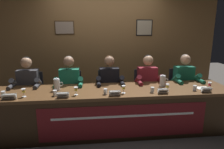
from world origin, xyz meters
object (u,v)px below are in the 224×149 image
Objects in this scene: nameplate_left at (63,95)px; panelist_center at (110,83)px; nameplate_far_right at (206,90)px; document_stack_far_right at (203,88)px; chair_right at (145,93)px; juice_glass_far_right at (210,84)px; water_cup_far_left at (3,94)px; water_pitcher_left_side at (57,84)px; chair_far_right at (180,91)px; nameplate_far_left at (9,97)px; water_cup_far_right at (195,88)px; chair_left at (71,95)px; panelist_far_right at (185,81)px; nameplate_right at (163,91)px; water_cup_left at (55,93)px; water_pitcher_right_side at (163,81)px; water_cup_center at (105,92)px; chair_center at (109,94)px; nameplate_center at (115,93)px; conference_table at (113,104)px; juice_glass_far_left at (24,91)px; juice_glass_center at (124,88)px; juice_glass_right at (167,86)px; juice_glass_left at (76,89)px; panelist_far_left at (27,86)px; panelist_right at (148,82)px; water_cup_right at (152,90)px; chair_far_left at (32,97)px.

nameplate_left is 1.06m from panelist_center.
nameplate_far_right is 0.20m from document_stack_far_right.
chair_right is 1.23m from juice_glass_far_right.
water_cup_far_left is 0.78m from water_pitcher_left_side.
water_pitcher_left_side is at bearing -166.78° from chair_far_right.
chair_right is (2.25, 0.92, -0.33)m from nameplate_far_left.
water_cup_far_right is at bearing -0.59° from water_cup_far_left.
panelist_far_right is (2.21, -0.20, 0.28)m from chair_left.
nameplate_right is at bearing 178.76° from nameplate_far_right.
water_cup_far_right is 0.40× the size of water_pitcher_left_side.
nameplate_right is 0.57m from water_cup_far_right.
juice_glass_far_right is 0.59× the size of water_pitcher_left_side.
nameplate_far_right is at bearing -2.42° from water_cup_left.
water_cup_center is at bearing -162.50° from water_pitcher_right_side.
panelist_center is 0.97m from water_pitcher_left_side.
nameplate_center is at bearing -89.63° from chair_center.
conference_table is 1.62m from juice_glass_far_right.
juice_glass_far_left reaches higher than conference_table.
juice_glass_far_right is at bearing 1.28° from juice_glass_center.
juice_glass_center reaches higher than conference_table.
chair_far_right is at bearing 42.03° from water_pitcher_right_side.
juice_glass_center is 0.71m from juice_glass_right.
panelist_center reaches higher than water_cup_center.
nameplate_center is (0.58, -0.11, -0.05)m from juice_glass_left.
water_cup_far_right is (2.08, 0.11, -0.00)m from nameplate_left.
water_cup_far_right is at bearing 0.14° from water_cup_left.
juice_glass_far_left is 0.57× the size of document_stack_far_right.
panelist_far_left reaches higher than nameplate_right.
chair_left is 7.24× the size of juice_glass_right.
nameplate_left is at bearing -173.31° from juice_glass_center.
panelist_right is (0.00, -0.20, 0.28)m from chair_right.
water_cup_right is 0.40× the size of water_pitcher_right_side.
chair_left is 7.24× the size of juice_glass_far_right.
water_pitcher_right_side is at bearing -30.02° from chair_center.
water_pitcher_right_side reaches higher than water_cup_right.
water_cup_right is at bearing -17.02° from panelist_far_left.
panelist_right is at bearing 14.09° from water_cup_far_left.
document_stack_far_right is at bearing -85.61° from panelist_far_right.
juice_glass_right is 0.10× the size of panelist_far_right.
juice_glass_left reaches higher than nameplate_right.
chair_far_left is 2.95m from chair_far_right.
water_cup_far_left is at bearing -159.99° from panelist_center.
nameplate_far_left is 2.44m from water_pitcher_right_side.
chair_right reaches higher than nameplate_center.
nameplate_left is 2.07× the size of water_cup_center.
chair_left is (0.90, 0.79, -0.33)m from water_cup_far_left.
water_pitcher_left_side is 2.42m from document_stack_far_right.
chair_far_left reaches higher than water_cup_right.
juice_glass_right is at bearing 2.38° from nameplate_far_left.
juice_glass_left is at bearing -1.98° from water_cup_far_left.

